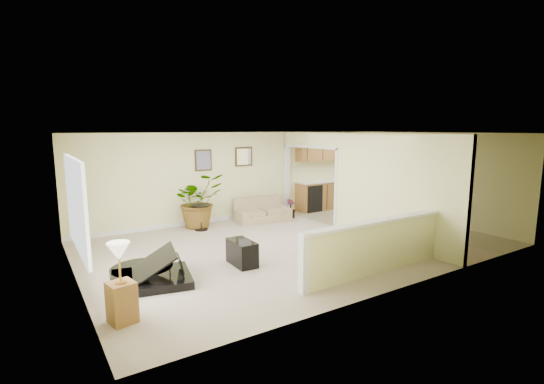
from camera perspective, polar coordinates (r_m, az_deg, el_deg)
floor at (r=9.10m, az=3.39°, el=-7.46°), size 9.00×9.00×0.00m
back_wall at (r=11.36m, az=-5.47°, el=2.30°), size 9.00×0.04×2.50m
front_wall at (r=6.67m, az=18.80°, el=-3.00°), size 9.00×0.04×2.50m
left_wall at (r=7.20m, az=-26.94°, el=-2.65°), size 0.04×6.00×2.50m
right_wall at (r=12.01m, az=21.11°, el=2.10°), size 0.04×6.00×2.50m
ceiling at (r=8.72m, az=3.54°, el=8.49°), size 9.00×6.00×0.04m
kitchen_vinyl at (r=11.18m, az=16.62°, el=-4.65°), size 2.70×6.00×0.01m
interior_partition at (r=10.16m, az=10.85°, el=1.19°), size 0.18×5.99×2.50m
pony_half_wall at (r=7.35m, az=14.59°, el=-7.59°), size 3.42×0.22×1.00m
left_window at (r=6.68m, az=-26.49°, el=-1.73°), size 0.05×2.15×1.45m
wall_art_left at (r=10.89m, az=-9.91°, el=4.55°), size 0.48×0.04×0.58m
wall_mirror at (r=11.42m, az=-4.11°, el=5.13°), size 0.55×0.04×0.55m
kitchen_cabinets at (r=12.96m, az=7.76°, el=1.41°), size 2.36×0.65×2.33m
piano at (r=7.12m, az=-17.76°, el=-8.36°), size 1.69×1.71×1.22m
piano_bench at (r=7.68m, az=-4.38°, el=-8.76°), size 0.38×0.73×0.48m
loveseat at (r=11.21m, az=-1.60°, el=-2.54°), size 1.60×1.02×0.86m
accent_table at (r=10.31m, az=-10.25°, el=-3.13°), size 0.46×0.46×0.67m
palm_plant at (r=10.61m, az=-10.64°, el=-1.26°), size 1.37×1.21×1.45m
small_plant at (r=11.64m, az=2.64°, el=-2.58°), size 0.34×0.34×0.54m
lamp_stand at (r=5.80m, az=-21.02°, el=-12.97°), size 0.39×0.39×1.12m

